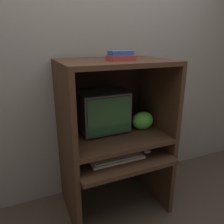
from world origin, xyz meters
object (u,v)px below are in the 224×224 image
(keyboard, at_px, (117,158))
(book_stack, at_px, (121,56))
(crt_monitor, at_px, (102,110))
(mouse, at_px, (147,152))
(snack_bag, at_px, (143,120))

(keyboard, xyz_separation_m, book_stack, (0.07, 0.09, 0.82))
(crt_monitor, xyz_separation_m, book_stack, (0.09, -0.20, 0.49))
(mouse, xyz_separation_m, snack_bag, (0.05, 0.18, 0.23))
(snack_bag, bearing_deg, crt_monitor, 160.51)
(crt_monitor, bearing_deg, keyboard, -85.97)
(snack_bag, distance_m, book_stack, 0.66)
(mouse, xyz_separation_m, book_stack, (-0.22, 0.11, 0.82))
(keyboard, bearing_deg, crt_monitor, 94.03)
(keyboard, distance_m, mouse, 0.29)
(crt_monitor, xyz_separation_m, mouse, (0.31, -0.30, -0.34))
(mouse, height_order, snack_bag, snack_bag)
(crt_monitor, relative_size, snack_bag, 2.04)
(keyboard, distance_m, snack_bag, 0.44)
(book_stack, bearing_deg, mouse, -25.52)
(keyboard, distance_m, book_stack, 0.83)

